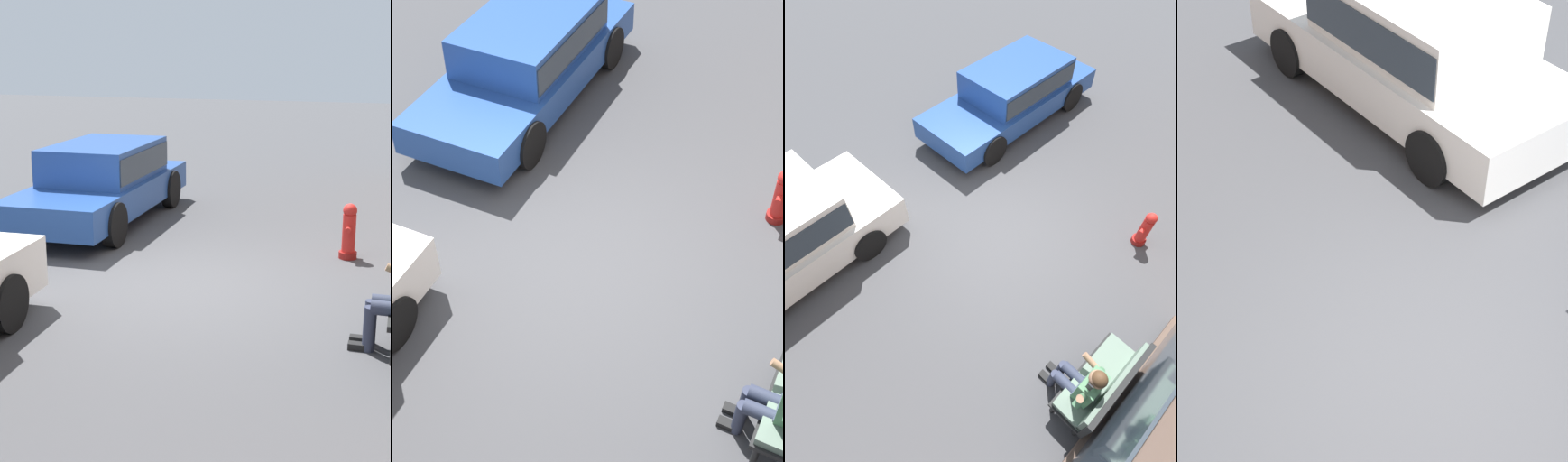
% 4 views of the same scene
% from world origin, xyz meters
% --- Properties ---
extents(ground_plane, '(60.00, 60.00, 0.00)m').
position_xyz_m(ground_plane, '(0.00, 0.00, 0.00)').
color(ground_plane, '#424244').
extents(parked_car_near, '(4.59, 1.87, 1.35)m').
position_xyz_m(parked_car_near, '(-2.90, -2.43, 0.75)').
color(parked_car_near, '#23478E').
rests_on(parked_car_near, ground_plane).
extents(fire_hydrant, '(0.38, 0.26, 0.81)m').
position_xyz_m(fire_hydrant, '(-1.86, 1.87, 0.39)').
color(fire_hydrant, maroon).
rests_on(fire_hydrant, ground_plane).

